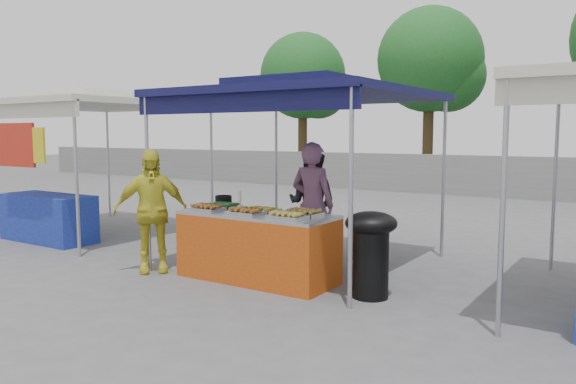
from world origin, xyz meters
The scene contains 22 objects.
ground_plane centered at (0.00, 0.00, 0.00)m, with size 80.00×80.00×0.00m, color #4F4F51.
back_wall centered at (0.00, 11.00, 0.60)m, with size 40.00×0.25×1.20m, color slate.
main_canopy centered at (0.00, 0.97, 2.37)m, with size 3.20×3.20×2.57m.
neighbor_stall_left centered at (-4.50, 0.57, 1.60)m, with size 3.20×3.20×2.57m.
tree_0 centered at (-7.50, 13.33, 3.93)m, with size 3.42×3.35×5.75m.
tree_1 centered at (-2.37, 13.25, 4.17)m, with size 3.60×3.55×6.11m.
vendor_table centered at (0.00, -0.10, 0.43)m, with size 2.00×0.80×0.85m.
food_tray_fl centered at (-0.62, -0.34, 0.88)m, with size 0.42×0.30×0.07m.
food_tray_fm centered at (0.01, -0.34, 0.88)m, with size 0.42×0.30×0.07m.
food_tray_fr centered at (0.61, -0.33, 0.88)m, with size 0.42×0.30×0.07m.
food_tray_bl centered at (-0.61, -0.02, 0.88)m, with size 0.42×0.30×0.07m.
food_tray_bm centered at (0.02, -0.03, 0.88)m, with size 0.42×0.30×0.07m.
food_tray_br centered at (0.64, -0.03, 0.88)m, with size 0.42×0.30×0.07m.
cooking_pot centered at (-0.83, 0.25, 0.92)m, with size 0.23×0.23×0.13m, color black.
skewer_cup centered at (-0.12, -0.29, 0.90)m, with size 0.08×0.08×0.10m, color #A5A5AB.
wok_burner centered at (1.51, -0.02, 0.58)m, with size 0.58×0.58×0.98m.
crate_left centered at (-0.44, 0.54, 0.16)m, with size 0.52×0.37×0.31m, color navy.
crate_right centered at (0.24, 0.45, 0.16)m, with size 0.54×0.38×0.33m, color navy.
crate_stacked centered at (0.24, 0.45, 0.48)m, with size 0.51×0.36×0.31m, color navy.
vendor_woman centered at (0.20, 0.91, 0.86)m, with size 0.63×0.41×1.72m, color #794D6A.
helper_man centered at (-0.19, 1.53, 0.78)m, with size 0.76×0.59×1.57m, color black.
customer_person centered at (-1.42, -0.53, 0.81)m, with size 0.95×0.40×1.63m, color gold.
Camera 1 is at (4.11, -5.65, 1.83)m, focal length 35.00 mm.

